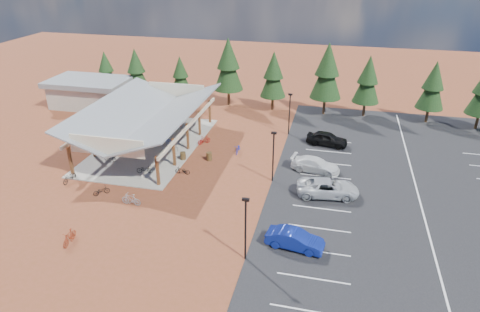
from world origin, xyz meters
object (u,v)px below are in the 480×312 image
(bike_2, at_px, (134,128))
(bike_5, at_px, (170,147))
(bike_13, at_px, (131,199))
(trash_bin_0, at_px, (183,156))
(trash_bin_1, at_px, (209,156))
(bike_4, at_px, (145,169))
(car_1, at_px, (295,239))
(bike_8, at_px, (70,177))
(bike_1, at_px, (133,143))
(lamp_post_1, at_px, (273,153))
(bike_pavilion, at_px, (147,114))
(bike_6, at_px, (163,140))
(bike_11, at_px, (69,237))
(bike_16, at_px, (182,170))
(bike_14, at_px, (238,149))
(lamp_post_0, at_px, (246,225))
(car_3, at_px, (315,165))
(bike_12, at_px, (101,191))
(bike_3, at_px, (153,125))
(car_2, at_px, (328,188))
(lamp_post_2, at_px, (290,111))
(car_4, at_px, (327,139))
(bike_15, at_px, (204,140))
(bike_7, at_px, (175,124))
(bike_0, at_px, (110,157))

(bike_2, height_order, bike_5, bike_5)
(bike_13, bearing_deg, trash_bin_0, 175.64)
(trash_bin_1, height_order, bike_4, bike_4)
(car_1, bearing_deg, bike_8, 85.13)
(trash_bin_0, bearing_deg, bike_1, 165.52)
(bike_2, bearing_deg, lamp_post_1, -130.00)
(bike_pavilion, xyz_separation_m, car_1, (18.33, -14.89, -3.06))
(bike_1, height_order, bike_6, bike_1)
(bike_6, height_order, bike_8, bike_6)
(bike_11, relative_size, bike_16, 1.21)
(bike_pavilion, height_order, bike_14, bike_pavilion)
(lamp_post_1, bearing_deg, bike_2, 155.94)
(lamp_post_1, xyz_separation_m, bike_11, (-13.49, -13.27, -2.42))
(bike_13, distance_m, car_1, 14.97)
(lamp_post_0, distance_m, car_3, 15.60)
(bike_12, relative_size, bike_14, 0.83)
(bike_3, bearing_deg, bike_13, -168.74)
(lamp_post_0, distance_m, bike_8, 20.56)
(bike_2, bearing_deg, trash_bin_1, -131.37)
(bike_3, bearing_deg, bike_6, -149.87)
(trash_bin_1, relative_size, car_2, 0.16)
(bike_2, height_order, car_1, car_1)
(lamp_post_2, bearing_deg, car_4, -25.71)
(trash_bin_0, bearing_deg, lamp_post_0, -54.95)
(bike_pavilion, xyz_separation_m, bike_15, (5.86, 1.88, -3.33))
(bike_1, distance_m, bike_7, 7.11)
(bike_0, xyz_separation_m, bike_14, (12.70, 5.29, -0.02))
(bike_15, xyz_separation_m, bike_16, (0.13, -7.57, -0.09))
(trash_bin_0, bearing_deg, bike_4, -124.28)
(trash_bin_1, height_order, bike_6, bike_6)
(bike_14, distance_m, bike_15, 4.62)
(bike_1, xyz_separation_m, bike_3, (-0.19, 5.86, -0.07))
(bike_8, bearing_deg, car_2, 11.66)
(car_4, bearing_deg, bike_11, 150.40)
(bike_pavilion, bearing_deg, bike_2, 137.50)
(bike_12, height_order, car_1, car_1)
(trash_bin_1, height_order, car_2, car_2)
(lamp_post_0, distance_m, bike_12, 16.16)
(bike_15, bearing_deg, bike_5, 88.60)
(bike_0, xyz_separation_m, bike_12, (2.59, -6.32, -0.10))
(lamp_post_1, relative_size, lamp_post_2, 1.00)
(bike_4, distance_m, bike_15, 9.14)
(bike_8, distance_m, bike_13, 8.06)
(bike_12, relative_size, bike_13, 0.83)
(bike_2, relative_size, bike_4, 0.94)
(bike_2, height_order, bike_13, bike_13)
(trash_bin_0, distance_m, car_2, 15.89)
(bike_pavilion, distance_m, car_3, 19.27)
(car_1, bearing_deg, bike_2, 58.46)
(bike_14, bearing_deg, bike_11, -117.87)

